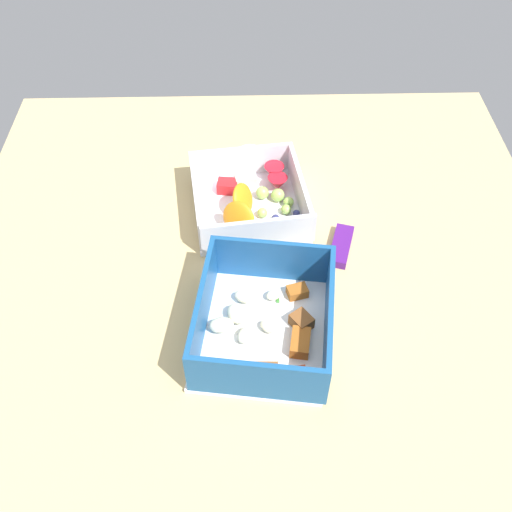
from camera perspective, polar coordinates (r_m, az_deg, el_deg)
table_surface at (r=75.97cm, az=0.31°, el=-1.74°), size 80.00×80.00×2.00cm
pasta_container at (r=67.19cm, az=0.95°, el=-6.66°), size 19.29×17.27×6.92cm
fruit_bowl at (r=81.59cm, az=-0.47°, el=5.58°), size 17.47×16.96×5.67cm
candy_bar at (r=77.88cm, az=8.35°, el=0.99°), size 7.39×4.31×1.20cm
paper_cup_liner at (r=90.30cm, az=-0.60°, el=9.72°), size 3.91×3.91×1.84cm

